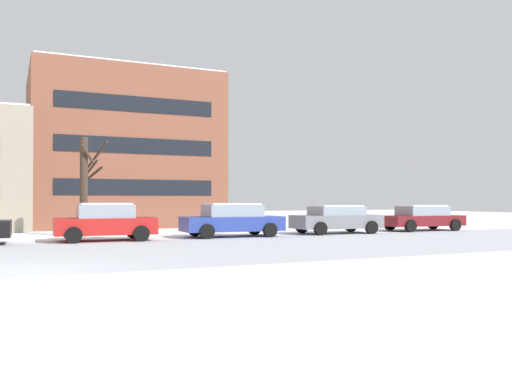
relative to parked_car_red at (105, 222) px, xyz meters
The scene contains 8 objects.
ground_plane 9.56m from the parked_car_red, 110.41° to the right, with size 120.00×120.00×0.00m, color white.
road_surface 6.26m from the parked_car_red, 122.35° to the right, with size 80.00×9.37×0.00m.
parked_car_red is the anchor object (origin of this frame).
parked_car_blue 5.59m from the parked_car_red, ahead, with size 4.58×2.21×1.51m.
parked_car_gray 11.18m from the parked_car_red, ahead, with size 4.45×2.24×1.40m.
parked_car_maroon 16.78m from the parked_car_red, ahead, with size 4.60×2.10×1.38m.
tree_far_mid 3.59m from the parked_car_red, 97.53° to the left, with size 1.31×1.55×4.54m.
building_far_right 13.94m from the parked_car_red, 76.76° to the left, with size 11.23×9.59×9.63m.
Camera 1 is at (-0.24, -13.54, 1.67)m, focal length 37.73 mm.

